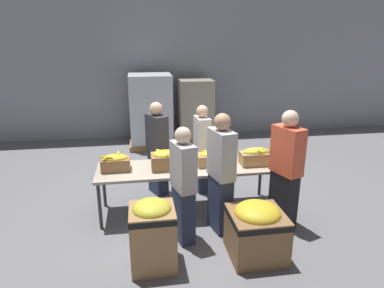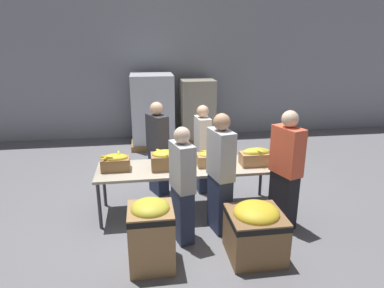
{
  "view_description": "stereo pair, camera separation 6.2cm",
  "coord_description": "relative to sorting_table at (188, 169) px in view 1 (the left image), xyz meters",
  "views": [
    {
      "loc": [
        -0.69,
        -4.8,
        2.64
      ],
      "look_at": [
        0.08,
        0.09,
        1.07
      ],
      "focal_mm": 32.0,
      "sensor_mm": 36.0,
      "label": 1
    },
    {
      "loc": [
        -0.63,
        -4.81,
        2.64
      ],
      "look_at": [
        0.08,
        0.09,
        1.07
      ],
      "focal_mm": 32.0,
      "sensor_mm": 36.0,
      "label": 2
    }
  ],
  "objects": [
    {
      "name": "ground_plane",
      "position": [
        0.0,
        0.0,
        -0.69
      ],
      "size": [
        30.0,
        30.0,
        0.0
      ],
      "primitive_type": "plane",
      "color": "slate"
    },
    {
      "name": "wall_back",
      "position": [
        0.0,
        4.33,
        1.31
      ],
      "size": [
        16.0,
        0.08,
        4.0
      ],
      "color": "#9399A3",
      "rests_on": "ground_plane"
    },
    {
      "name": "sorting_table",
      "position": [
        0.0,
        0.0,
        0.0
      ],
      "size": [
        2.72,
        0.81,
        0.74
      ],
      "color": "#B2A893",
      "rests_on": "ground_plane"
    },
    {
      "name": "banana_box_0",
      "position": [
        -1.07,
        0.02,
        0.17
      ],
      "size": [
        0.44,
        0.32,
        0.27
      ],
      "color": "olive",
      "rests_on": "sorting_table"
    },
    {
      "name": "banana_box_1",
      "position": [
        -0.35,
        -0.03,
        0.19
      ],
      "size": [
        0.41,
        0.33,
        0.28
      ],
      "color": "olive",
      "rests_on": "sorting_table"
    },
    {
      "name": "banana_box_2",
      "position": [
        0.38,
        -0.0,
        0.16
      ],
      "size": [
        0.48,
        0.28,
        0.24
      ],
      "color": "#A37A4C",
      "rests_on": "sorting_table"
    },
    {
      "name": "banana_box_3",
      "position": [
        1.05,
        -0.08,
        0.18
      ],
      "size": [
        0.48,
        0.31,
        0.28
      ],
      "color": "tan",
      "rests_on": "sorting_table"
    },
    {
      "name": "volunteer_0",
      "position": [
        -0.41,
        0.72,
        0.11
      ],
      "size": [
        0.38,
        0.48,
        1.61
      ],
      "rotation": [
        0.0,
        0.0,
        -1.13
      ],
      "color": "#2D3856",
      "rests_on": "ground_plane"
    },
    {
      "name": "volunteer_1",
      "position": [
        -0.17,
        -0.79,
        0.09
      ],
      "size": [
        0.31,
        0.46,
        1.57
      ],
      "rotation": [
        0.0,
        0.0,
        1.83
      ],
      "color": "#2D3856",
      "rests_on": "ground_plane"
    },
    {
      "name": "volunteer_2",
      "position": [
        0.35,
        0.71,
        0.07
      ],
      "size": [
        0.24,
        0.43,
        1.54
      ],
      "rotation": [
        0.0,
        0.0,
        -1.48
      ],
      "color": "#2D3856",
      "rests_on": "ground_plane"
    },
    {
      "name": "volunteer_3",
      "position": [
        0.37,
        -0.61,
        0.14
      ],
      "size": [
        0.32,
        0.49,
        1.69
      ],
      "rotation": [
        0.0,
        0.0,
        1.8
      ],
      "color": "#2D3856",
      "rests_on": "ground_plane"
    },
    {
      "name": "volunteer_4",
      "position": [
        1.29,
        -0.63,
        0.15
      ],
      "size": [
        0.37,
        0.51,
        1.7
      ],
      "rotation": [
        0.0,
        0.0,
        1.91
      ],
      "color": "black",
      "rests_on": "ground_plane"
    },
    {
      "name": "donation_bin_0",
      "position": [
        -0.6,
        -1.28,
        -0.24
      ],
      "size": [
        0.53,
        0.53,
        0.85
      ],
      "color": "#A37A4C",
      "rests_on": "ground_plane"
    },
    {
      "name": "donation_bin_1",
      "position": [
        0.67,
        -1.28,
        -0.32
      ],
      "size": [
        0.66,
        0.66,
        0.71
      ],
      "color": "olive",
      "rests_on": "ground_plane"
    },
    {
      "name": "pallet_stack_0",
      "position": [
        -0.4,
        3.49,
        0.18
      ],
      "size": [
        1.09,
        1.09,
        1.76
      ],
      "color": "olive",
      "rests_on": "ground_plane"
    },
    {
      "name": "pallet_stack_1",
      "position": [
        0.74,
        3.71,
        0.09
      ],
      "size": [
        0.91,
        0.91,
        1.59
      ],
      "color": "olive",
      "rests_on": "ground_plane"
    }
  ]
}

